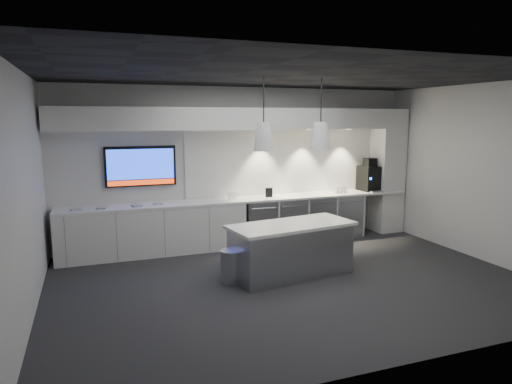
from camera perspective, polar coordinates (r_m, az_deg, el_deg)
name	(u,v)px	position (r m, az deg, el deg)	size (l,w,h in m)	color
floor	(293,282)	(6.96, 4.65, -11.10)	(7.00, 7.00, 0.00)	#2A2A2C
ceiling	(296,75)	(6.55, 5.00, 14.31)	(7.00, 7.00, 0.00)	black
wall_back	(240,166)	(8.91, -1.97, 3.33)	(7.00, 7.00, 0.00)	silver
wall_front	(407,217)	(4.49, 18.39, -3.03)	(7.00, 7.00, 0.00)	silver
wall_left	(25,197)	(6.03, -26.93, -0.51)	(7.00, 7.00, 0.00)	silver
wall_right	(481,172)	(8.66, 26.34, 2.21)	(7.00, 7.00, 0.00)	silver
back_counter	(246,200)	(8.69, -1.28, -0.95)	(6.80, 0.65, 0.04)	white
left_base_cabinets	(154,230)	(8.39, -12.69, -4.68)	(3.30, 0.63, 0.86)	white
fridge_unit_a	(258,222)	(8.86, 0.26, -3.75)	(0.60, 0.61, 0.85)	#989AA0
fridge_unit_b	(288,219)	(9.09, 3.99, -3.43)	(0.60, 0.61, 0.85)	#989AA0
fridge_unit_c	(316,217)	(9.36, 7.52, -3.12)	(0.60, 0.61, 0.85)	#989AA0
fridge_unit_d	(343,215)	(9.67, 10.83, -2.81)	(0.60, 0.61, 0.85)	#989AA0
backsplash	(297,161)	(9.32, 5.10, 3.87)	(4.60, 0.03, 1.30)	white
soffit	(245,119)	(8.57, -1.38, 9.13)	(6.90, 0.60, 0.40)	white
column	(387,171)	(10.13, 16.07, 2.55)	(0.55, 0.55, 2.60)	white
wall_tv	(141,166)	(8.45, -14.21, 3.14)	(1.25, 0.07, 0.72)	black
island	(291,249)	(7.10, 4.43, -7.16)	(2.04, 1.12, 0.82)	#989AA0
bin	(232,266)	(6.87, -3.02, -9.22)	(0.35, 0.35, 0.49)	#989AA0
coffee_machine	(369,177)	(9.89, 13.98, 1.79)	(0.40, 0.56, 0.69)	black
sign_black	(269,193)	(8.82, 1.63, -0.07)	(0.14, 0.02, 0.18)	black
sign_white	(233,196)	(8.55, -2.94, -0.51)	(0.18, 0.02, 0.14)	white
cup_cluster	(340,189)	(9.48, 10.44, 0.33)	(0.27, 0.17, 0.15)	white
tray_a	(76,209)	(8.16, -21.60, -2.04)	(0.16, 0.16, 0.03)	#9F9F9F
tray_b	(102,208)	(8.17, -18.72, -1.86)	(0.16, 0.16, 0.03)	#9F9F9F
tray_c	(137,206)	(8.18, -14.67, -1.66)	(0.16, 0.16, 0.03)	#9F9F9F
tray_d	(157,203)	(8.30, -12.22, -1.41)	(0.16, 0.16, 0.03)	#9F9F9F
pendant_left	(264,136)	(6.64, 0.96, 6.96)	(0.29, 0.29, 1.11)	white
pendant_right	(320,136)	(7.02, 8.06, 7.00)	(0.29, 0.29, 1.11)	white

